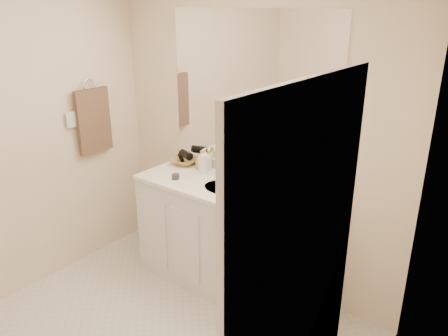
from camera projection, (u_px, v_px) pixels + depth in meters
wall_back at (249, 138)px, 3.41m from camera, size 2.60×0.02×2.40m
wall_left at (2, 148)px, 3.19m from camera, size 0.02×2.60×2.40m
wall_right at (335, 273)px, 1.70m from camera, size 0.02×2.60×2.40m
vanity_cabinet at (228, 239)px, 3.48m from camera, size 1.50×0.55×0.85m
countertop at (228, 189)px, 3.32m from camera, size 1.52×0.57×0.03m
backsplash at (248, 172)px, 3.50m from camera, size 1.52×0.03×0.08m
sink_basin at (226, 189)px, 3.31m from camera, size 0.37×0.37×0.02m
faucet at (240, 174)px, 3.42m from camera, size 0.02×0.02×0.11m
mirror at (250, 93)px, 3.28m from camera, size 1.48×0.01×1.20m
blue_mug at (222, 169)px, 3.52m from camera, size 0.09×0.09×0.11m
tan_cup at (258, 180)px, 3.30m from camera, size 0.09×0.09×0.11m
toothbrush at (259, 169)px, 3.26m from camera, size 0.02×0.04×0.22m
mouthwash_bottle at (277, 185)px, 3.10m from camera, size 0.09×0.09×0.19m
clear_pump_bottle at (300, 184)px, 3.14m from camera, size 0.09×0.09×0.18m
soap_dish at (262, 204)px, 3.03m from camera, size 0.10×0.08×0.01m
green_soap at (262, 201)px, 3.03m from camera, size 0.08×0.07×0.03m
orange_comb at (236, 201)px, 3.07m from camera, size 0.13×0.05×0.01m
dark_jar at (176, 176)px, 3.47m from camera, size 0.07×0.07×0.04m
extra_white_bottle at (204, 165)px, 3.53m from camera, size 0.06×0.06×0.17m
soap_bottle_white at (221, 163)px, 3.55m from camera, size 0.07×0.07×0.18m
soap_bottle_cream at (205, 159)px, 3.63m from camera, size 0.10×0.10×0.19m
soap_bottle_yellow at (202, 159)px, 3.68m from camera, size 0.14×0.14×0.16m
wicker_basket at (184, 161)px, 3.79m from camera, size 0.26×0.26×0.06m
hair_dryer at (186, 155)px, 3.75m from camera, size 0.15×0.10×0.07m
towel_ring at (88, 86)px, 3.62m from camera, size 0.01×0.11×0.11m
hand_towel at (94, 121)px, 3.72m from camera, size 0.04×0.32×0.55m
switch_plate at (71, 120)px, 3.56m from camera, size 0.01×0.08×0.13m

